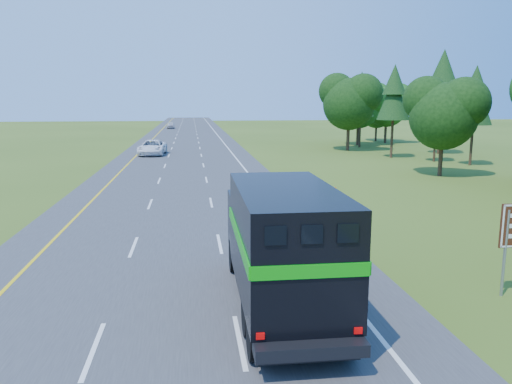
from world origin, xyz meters
TOP-DOWN VIEW (x-y plane):
  - road at (0.00, 50.00)m, footprint 15.00×260.00m
  - lane_markings at (0.00, 50.00)m, footprint 11.15×260.00m
  - tree_wall_right at (26.00, 30.00)m, footprint 16.00×100.00m
  - horse_truck at (3.26, 3.94)m, footprint 2.79×8.55m
  - white_suv at (-3.72, 48.33)m, footprint 3.20×6.28m
  - far_car at (-3.77, 104.30)m, footprint 1.82×4.26m
  - delineator at (9.33, 18.97)m, footprint 0.08×0.05m

SIDE VIEW (x-z plane):
  - road at x=0.00m, z-range 0.00..0.04m
  - lane_markings at x=0.00m, z-range 0.04..0.05m
  - delineator at x=9.33m, z-range 0.04..1.04m
  - far_car at x=-3.77m, z-range 0.04..1.48m
  - white_suv at x=-3.72m, z-range 0.04..1.74m
  - horse_truck at x=3.26m, z-range 0.17..3.94m
  - tree_wall_right at x=26.00m, z-range 0.00..12.00m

